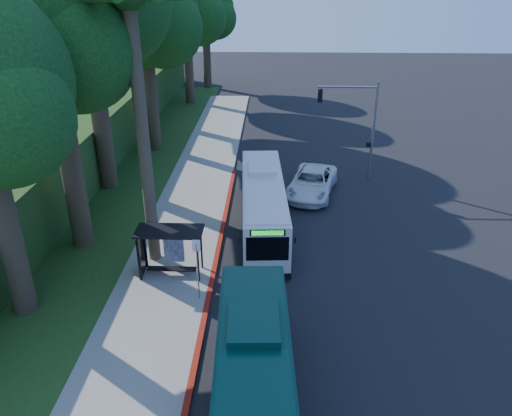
{
  "coord_description": "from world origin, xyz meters",
  "views": [
    {
      "loc": [
        -2.15,
        -23.67,
        13.76
      ],
      "look_at": [
        -3.01,
        1.0,
        1.86
      ],
      "focal_mm": 35.0,
      "sensor_mm": 36.0,
      "label": 1
    }
  ],
  "objects_px": {
    "bus_shelter": "(166,242)",
    "pickup": "(312,182)",
    "white_bus": "(263,203)",
    "teal_bus": "(254,400)"
  },
  "relations": [
    {
      "from": "pickup",
      "to": "teal_bus",
      "type": "bearing_deg",
      "value": -85.14
    },
    {
      "from": "white_bus",
      "to": "teal_bus",
      "type": "relative_size",
      "value": 0.96
    },
    {
      "from": "white_bus",
      "to": "teal_bus",
      "type": "bearing_deg",
      "value": -93.23
    },
    {
      "from": "bus_shelter",
      "to": "teal_bus",
      "type": "distance_m",
      "value": 10.54
    },
    {
      "from": "white_bus",
      "to": "pickup",
      "type": "bearing_deg",
      "value": 54.2
    },
    {
      "from": "white_bus",
      "to": "pickup",
      "type": "relative_size",
      "value": 1.85
    },
    {
      "from": "bus_shelter",
      "to": "teal_bus",
      "type": "height_order",
      "value": "teal_bus"
    },
    {
      "from": "bus_shelter",
      "to": "pickup",
      "type": "xyz_separation_m",
      "value": [
        7.78,
        10.05,
        -0.98
      ]
    },
    {
      "from": "bus_shelter",
      "to": "pickup",
      "type": "bearing_deg",
      "value": 52.27
    },
    {
      "from": "teal_bus",
      "to": "pickup",
      "type": "relative_size",
      "value": 1.93
    }
  ]
}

